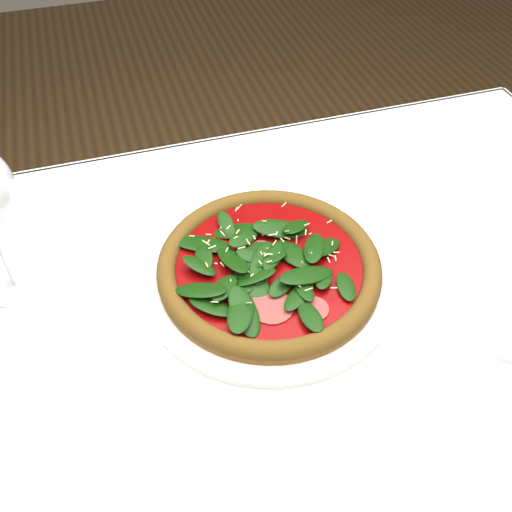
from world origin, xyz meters
name	(u,v)px	position (x,y,z in m)	size (l,w,h in m)	color
dining_table	(285,348)	(0.00, 0.00, 0.65)	(1.21, 0.81, 0.75)	silver
plate	(269,274)	(-0.01, 0.05, 0.76)	(0.35, 0.35, 0.02)	white
pizza	(269,264)	(-0.01, 0.05, 0.78)	(0.39, 0.39, 0.04)	#A16126
saucer_near	(510,312)	(0.27, -0.10, 0.76)	(0.16, 0.16, 0.01)	white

